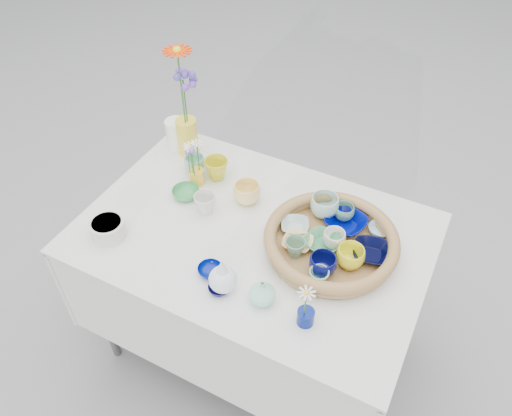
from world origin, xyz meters
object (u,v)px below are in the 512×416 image
at_px(display_table, 254,342).
at_px(wicker_tray, 331,242).
at_px(bud_vase_seafoam, 262,292).
at_px(tall_vase_yellow, 187,137).

relative_size(display_table, wicker_tray, 2.66).
height_order(display_table, wicker_tray, wicker_tray).
distance_m(display_table, bud_vase_seafoam, 0.87).
height_order(display_table, bud_vase_seafoam, bud_vase_seafoam).
bearing_deg(bud_vase_seafoam, display_table, 122.62).
height_order(bud_vase_seafoam, tall_vase_yellow, tall_vase_yellow).
relative_size(wicker_tray, bud_vase_seafoam, 5.21).
height_order(wicker_tray, tall_vase_yellow, tall_vase_yellow).
distance_m(display_table, tall_vase_yellow, 1.01).
bearing_deg(display_table, tall_vase_yellow, 147.89).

